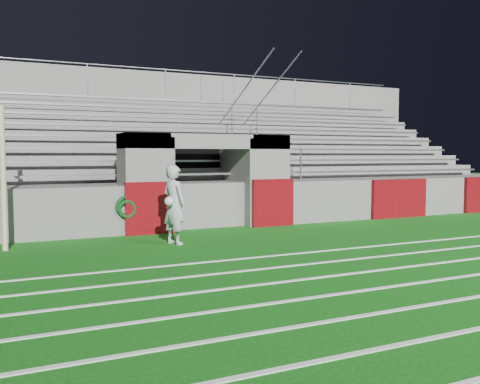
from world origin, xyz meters
TOP-DOWN VIEW (x-y plane):
  - ground at (0.00, 0.00)m, footprint 90.00×90.00m
  - field_post at (-5.25, 2.05)m, footprint 0.12×0.12m
  - field_markings at (0.00, -5.00)m, footprint 28.00×8.09m
  - stadium_structure at (0.00, 7.97)m, footprint 26.00×8.48m
  - goalkeeper_with_ball at (-1.74, 1.24)m, footprint 0.64×0.78m
  - hose_coil at (-2.40, 2.93)m, footprint 0.57×0.15m

SIDE VIEW (x-z plane):
  - ground at x=0.00m, z-range 0.00..0.00m
  - field_markings at x=0.00m, z-range 0.00..0.01m
  - hose_coil at x=-2.40m, z-range 0.43..1.01m
  - goalkeeper_with_ball at x=-1.74m, z-range 0.00..1.81m
  - stadium_structure at x=0.00m, z-range -1.22..4.20m
  - field_post at x=-5.25m, z-range 0.00..3.07m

